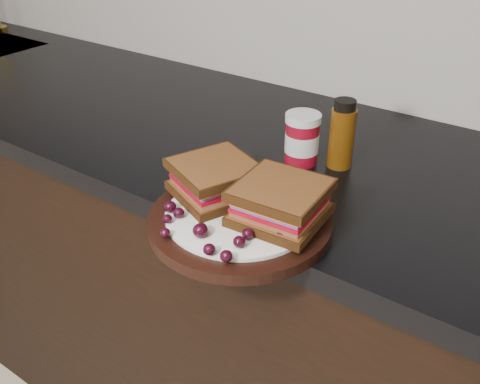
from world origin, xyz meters
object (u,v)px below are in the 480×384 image
(plate, at_px, (240,221))
(sandwich_left, at_px, (215,179))
(oil_bottle, at_px, (342,134))
(condiment_jar, at_px, (302,139))

(plate, distance_m, sandwich_left, 0.08)
(plate, bearing_deg, oil_bottle, 82.01)
(oil_bottle, bearing_deg, plate, -97.99)
(condiment_jar, bearing_deg, plate, -83.35)
(condiment_jar, xyz_separation_m, oil_bottle, (0.06, 0.03, 0.02))
(condiment_jar, bearing_deg, oil_bottle, 23.41)
(sandwich_left, bearing_deg, condiment_jar, 103.89)
(oil_bottle, bearing_deg, condiment_jar, -156.59)
(plate, xyz_separation_m, sandwich_left, (-0.06, 0.02, 0.04))
(sandwich_left, height_order, oil_bottle, oil_bottle)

